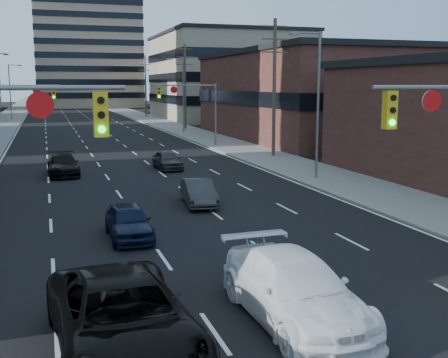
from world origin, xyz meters
name	(u,v)px	position (x,y,z in m)	size (l,w,h in m)	color
road_surface	(69,110)	(0.00, 130.00, 0.01)	(18.00, 300.00, 0.02)	black
sidewalk_left	(16,110)	(-11.50, 130.00, 0.07)	(5.00, 300.00, 0.15)	slate
sidewalk_right	(119,109)	(11.50, 130.00, 0.07)	(5.00, 300.00, 0.15)	slate
storefront_right_mid	(324,97)	(24.00, 50.00, 4.50)	(20.00, 30.00, 9.00)	#472119
office_right_far	(227,78)	(25.00, 88.00, 7.00)	(22.00, 28.00, 14.00)	gray
bg_block_right	(201,84)	(32.00, 130.00, 6.00)	(22.00, 22.00, 12.00)	gray
signal_far_left	(16,103)	(-7.68, 45.00, 4.30)	(6.09, 0.33, 6.00)	slate
signal_far_right	(192,102)	(7.68, 45.00, 4.30)	(6.09, 0.33, 6.00)	slate
utility_pole_block	(274,86)	(12.20, 36.00, 5.78)	(2.20, 0.28, 11.00)	#4C3D2D
utility_pole_midblock	(185,85)	(12.20, 66.00, 5.78)	(2.20, 0.28, 11.00)	#4C3D2D
utility_pole_distant	(146,85)	(12.20, 96.00, 5.78)	(2.20, 0.28, 11.00)	#4C3D2D
streetlight_left_far	(11,90)	(-10.34, 90.00, 5.05)	(2.03, 0.22, 9.00)	slate
streetlight_right_near	(316,98)	(10.34, 25.00, 5.05)	(2.03, 0.22, 9.00)	slate
streetlight_right_far	(182,91)	(10.34, 60.00, 5.05)	(2.03, 0.22, 9.00)	slate
black_pickup	(123,319)	(-4.02, 5.53, 0.86)	(2.86, 6.21, 1.73)	black
white_van	(294,289)	(0.32, 6.11, 0.83)	(2.32, 5.72, 1.66)	white
sedan_blue	(128,222)	(-2.54, 15.05, 0.67)	(1.58, 3.93, 1.34)	black
sedan_grey_center	(199,193)	(1.60, 20.07, 0.64)	(1.35, 3.87, 1.27)	#2E2D2F
sedan_black_far	(63,165)	(-4.44, 31.68, 0.69)	(1.94, 4.78, 1.39)	black
sedan_grey_right	(167,160)	(2.61, 32.23, 0.66)	(1.56, 3.89, 1.33)	#313134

